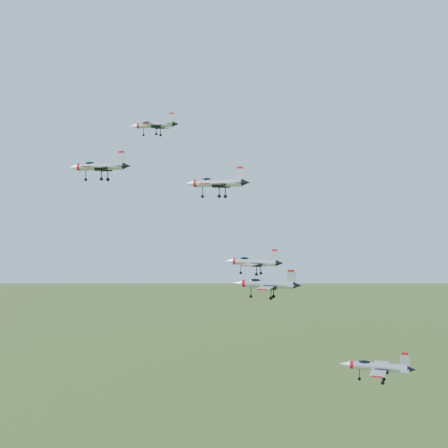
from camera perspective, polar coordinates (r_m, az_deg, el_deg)
The scene contains 6 objects.
jet_lead at distance 137.78m, azimuth -6.43°, elevation 9.00°, with size 11.56×9.71×3.10m.
jet_left_high at distance 111.38m, azimuth -0.72°, elevation 3.79°, with size 13.06×10.80×3.49m.
jet_right_high at distance 102.12m, azimuth -11.38°, elevation 5.18°, with size 11.13×9.36×2.99m.
jet_left_low at distance 119.05m, azimuth 2.68°, elevation -3.47°, with size 12.04×9.98×3.22m.
jet_right_low at distance 100.21m, azimuth 3.84°, elevation -5.50°, with size 11.20×9.48×3.03m.
jet_trail at distance 97.37m, azimuth 13.73°, elevation -12.54°, with size 11.15×9.40×3.00m.
Camera 1 is at (61.45, -95.73, 126.85)m, focal length 50.00 mm.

